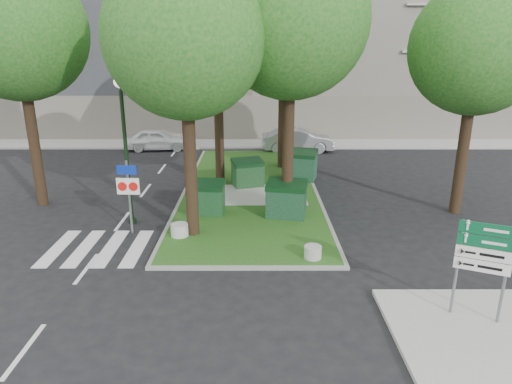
{
  "coord_description": "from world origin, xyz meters",
  "views": [
    {
      "loc": [
        0.75,
        -12.74,
        6.6
      ],
      "look_at": [
        0.76,
        1.53,
        2.0
      ],
      "focal_mm": 32.0,
      "sensor_mm": 36.0,
      "label": 1
    }
  ],
  "objects_px": {
    "tree_median_mid": "(219,36)",
    "tree_median_near_right": "(294,4)",
    "car_white": "(157,139)",
    "bollard_mid": "(216,205)",
    "car_silver": "(298,140)",
    "directional_sign": "(483,256)",
    "bollard_right": "(313,252)",
    "tree_street_right": "(481,34)",
    "traffic_sign_pole": "(128,187)",
    "dumpster_d": "(300,165)",
    "tree_median_near_left": "(187,21)",
    "dumpster_b": "(248,173)",
    "street_lamp": "(125,134)",
    "tree_median_far": "(286,10)",
    "tree_street_left": "(18,17)",
    "bollard_left": "(180,230)",
    "dumpster_c": "(286,199)",
    "litter_bin": "(286,159)",
    "dumpster_a": "(206,198)"
  },
  "relations": [
    {
      "from": "car_white",
      "to": "tree_median_near_left",
      "type": "bearing_deg",
      "value": -168.41
    },
    {
      "from": "bollard_mid",
      "to": "dumpster_b",
      "type": "bearing_deg",
      "value": 69.33
    },
    {
      "from": "dumpster_b",
      "to": "bollard_right",
      "type": "height_order",
      "value": "dumpster_b"
    },
    {
      "from": "tree_median_near_left",
      "to": "tree_median_far",
      "type": "bearing_deg",
      "value": 68.72
    },
    {
      "from": "tree_street_left",
      "to": "tree_median_near_right",
      "type": "bearing_deg",
      "value": -8.13
    },
    {
      "from": "tree_median_near_left",
      "to": "litter_bin",
      "type": "distance_m",
      "value": 12.6
    },
    {
      "from": "tree_median_near_right",
      "to": "tree_median_mid",
      "type": "height_order",
      "value": "tree_median_near_right"
    },
    {
      "from": "tree_median_mid",
      "to": "car_silver",
      "type": "xyz_separation_m",
      "value": [
        4.41,
        7.34,
        -6.22
      ]
    },
    {
      "from": "dumpster_b",
      "to": "directional_sign",
      "type": "distance_m",
      "value": 12.68
    },
    {
      "from": "dumpster_c",
      "to": "car_silver",
      "type": "bearing_deg",
      "value": 94.19
    },
    {
      "from": "tree_street_right",
      "to": "traffic_sign_pole",
      "type": "xyz_separation_m",
      "value": [
        -12.89,
        -2.23,
        -5.22
      ]
    },
    {
      "from": "traffic_sign_pole",
      "to": "directional_sign",
      "type": "distance_m",
      "value": 11.5
    },
    {
      "from": "street_lamp",
      "to": "tree_median_far",
      "type": "bearing_deg",
      "value": 52.45
    },
    {
      "from": "bollard_right",
      "to": "bollard_mid",
      "type": "xyz_separation_m",
      "value": [
        -3.48,
        4.5,
        -0.01
      ]
    },
    {
      "from": "dumpster_c",
      "to": "dumpster_d",
      "type": "xyz_separation_m",
      "value": [
        1.03,
        5.32,
        0.03
      ]
    },
    {
      "from": "tree_street_right",
      "to": "dumpster_b",
      "type": "height_order",
      "value": "tree_street_right"
    },
    {
      "from": "tree_median_far",
      "to": "car_white",
      "type": "distance_m",
      "value": 12.06
    },
    {
      "from": "dumpster_a",
      "to": "dumpster_c",
      "type": "relative_size",
      "value": 0.86
    },
    {
      "from": "tree_median_far",
      "to": "tree_street_left",
      "type": "height_order",
      "value": "tree_median_far"
    },
    {
      "from": "tree_street_right",
      "to": "bollard_right",
      "type": "xyz_separation_m",
      "value": [
        -6.51,
        -4.56,
        -6.66
      ]
    },
    {
      "from": "car_white",
      "to": "car_silver",
      "type": "relative_size",
      "value": 0.89
    },
    {
      "from": "street_lamp",
      "to": "car_white",
      "type": "xyz_separation_m",
      "value": [
        -1.69,
        13.05,
        -2.81
      ]
    },
    {
      "from": "tree_median_far",
      "to": "bollard_mid",
      "type": "relative_size",
      "value": 22.84
    },
    {
      "from": "tree_median_far",
      "to": "litter_bin",
      "type": "bearing_deg",
      "value": 64.55
    },
    {
      "from": "tree_median_near_right",
      "to": "bollard_mid",
      "type": "xyz_separation_m",
      "value": [
        -2.99,
        0.44,
        -7.68
      ]
    },
    {
      "from": "tree_median_near_left",
      "to": "bollard_left",
      "type": "height_order",
      "value": "tree_median_near_left"
    },
    {
      "from": "car_silver",
      "to": "directional_sign",
      "type": "bearing_deg",
      "value": -173.4
    },
    {
      "from": "bollard_right",
      "to": "litter_bin",
      "type": "distance_m",
      "value": 11.92
    },
    {
      "from": "tree_median_near_left",
      "to": "traffic_sign_pole",
      "type": "bearing_deg",
      "value": 173.64
    },
    {
      "from": "bollard_right",
      "to": "tree_median_mid",
      "type": "bearing_deg",
      "value": 112.17
    },
    {
      "from": "tree_median_mid",
      "to": "litter_bin",
      "type": "relative_size",
      "value": 13.64
    },
    {
      "from": "tree_median_mid",
      "to": "tree_median_near_right",
      "type": "bearing_deg",
      "value": -56.31
    },
    {
      "from": "bollard_right",
      "to": "dumpster_c",
      "type": "bearing_deg",
      "value": 99.11
    },
    {
      "from": "litter_bin",
      "to": "tree_median_near_right",
      "type": "bearing_deg",
      "value": -92.7
    },
    {
      "from": "litter_bin",
      "to": "dumpster_d",
      "type": "bearing_deg",
      "value": -79.14
    },
    {
      "from": "bollard_right",
      "to": "tree_median_near_left",
      "type": "bearing_deg",
      "value": 152.69
    },
    {
      "from": "dumpster_d",
      "to": "directional_sign",
      "type": "distance_m",
      "value": 12.87
    },
    {
      "from": "tree_median_near_left",
      "to": "dumpster_b",
      "type": "height_order",
      "value": "tree_median_near_left"
    },
    {
      "from": "tree_median_near_right",
      "to": "litter_bin",
      "type": "bearing_deg",
      "value": 87.3
    },
    {
      "from": "tree_median_mid",
      "to": "dumpster_b",
      "type": "distance_m",
      "value": 6.39
    },
    {
      "from": "car_white",
      "to": "bollard_mid",
      "type": "bearing_deg",
      "value": -163.06
    },
    {
      "from": "tree_median_mid",
      "to": "car_white",
      "type": "xyz_separation_m",
      "value": [
        -4.83,
        7.79,
        -6.28
      ]
    },
    {
      "from": "tree_street_right",
      "to": "dumpster_c",
      "type": "xyz_separation_m",
      "value": [
        -7.12,
        -0.79,
        -6.16
      ]
    },
    {
      "from": "dumpster_c",
      "to": "car_white",
      "type": "distance_m",
      "value": 14.75
    },
    {
      "from": "tree_median_mid",
      "to": "tree_street_left",
      "type": "bearing_deg",
      "value": -158.2
    },
    {
      "from": "tree_median_near_right",
      "to": "directional_sign",
      "type": "distance_m",
      "value": 10.49
    },
    {
      "from": "dumpster_b",
      "to": "directional_sign",
      "type": "xyz_separation_m",
      "value": [
        5.83,
        -11.21,
        1.03
      ]
    },
    {
      "from": "litter_bin",
      "to": "directional_sign",
      "type": "bearing_deg",
      "value": -76.21
    },
    {
      "from": "car_white",
      "to": "traffic_sign_pole",
      "type": "bearing_deg",
      "value": -177.39
    },
    {
      "from": "tree_median_near_right",
      "to": "tree_street_left",
      "type": "xyz_separation_m",
      "value": [
        -10.5,
        1.5,
        -0.33
      ]
    }
  ]
}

